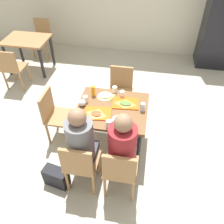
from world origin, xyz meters
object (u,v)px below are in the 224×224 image
(main_table, at_px, (112,114))
(handbag, at_px, (56,177))
(drink_fridge, at_px, (221,23))
(paper_plate_center, at_px, (105,96))
(chair_far_side, at_px, (121,88))
(background_chair_near, at_px, (12,66))
(pizza_slice_b, at_px, (125,103))
(plastic_cup_b, at_px, (109,124))
(person_in_red, at_px, (81,141))
(tray_red_far, at_px, (126,103))
(background_chair_far, at_px, (42,35))
(tray_red_near, at_px, (97,113))
(pizza_slice_c, at_px, (107,96))
(soda_can, at_px, (143,107))
(plastic_cup_a, at_px, (115,90))
(chair_near_left, at_px, (80,164))
(chair_near_right, at_px, (120,170))
(chair_left_end, at_px, (54,113))
(pizza_slice_a, at_px, (96,114))
(person_in_brown_jacket, at_px, (122,147))
(plastic_cup_d, at_px, (122,94))
(paper_plate_near_edge, at_px, (120,121))
(plastic_cup_c, at_px, (86,99))
(background_table, at_px, (27,44))
(condiment_bottle, at_px, (93,91))
(foil_bundle, at_px, (82,103))

(main_table, height_order, handbag, main_table)
(drink_fridge, bearing_deg, paper_plate_center, -126.92)
(chair_far_side, relative_size, background_chair_near, 1.00)
(pizza_slice_b, relative_size, drink_fridge, 0.12)
(plastic_cup_b, bearing_deg, person_in_red, -130.91)
(tray_red_far, relative_size, background_chair_far, 0.43)
(tray_red_near, relative_size, pizza_slice_b, 1.56)
(person_in_red, xyz_separation_m, paper_plate_center, (0.10, 0.90, -0.01))
(paper_plate_center, bearing_deg, background_chair_near, 155.96)
(plastic_cup_b, bearing_deg, tray_red_far, 73.41)
(main_table, relative_size, plastic_cup_b, 9.70)
(pizza_slice_c, relative_size, soda_can, 2.09)
(background_chair_far, bearing_deg, tray_red_near, -54.14)
(plastic_cup_b, height_order, soda_can, soda_can)
(main_table, xyz_separation_m, plastic_cup_a, (-0.02, 0.36, 0.15))
(chair_near_left, relative_size, chair_far_side, 1.00)
(chair_near_right, bearing_deg, soda_can, 78.44)
(pizza_slice_b, xyz_separation_m, soda_can, (0.24, -0.08, 0.04))
(chair_left_end, height_order, pizza_slice_a, chair_left_end)
(person_in_brown_jacket, xyz_separation_m, plastic_cup_d, (-0.15, 0.94, 0.03))
(paper_plate_near_edge, xyz_separation_m, pizza_slice_b, (0.02, 0.33, 0.02))
(plastic_cup_b, xyz_separation_m, plastic_cup_c, (-0.41, 0.42, 0.00))
(tray_red_far, distance_m, background_chair_near, 2.54)
(main_table, bearing_deg, pizza_slice_c, 117.58)
(chair_left_end, distance_m, background_chair_far, 2.90)
(person_in_red, relative_size, plastic_cup_d, 12.51)
(tray_red_near, xyz_separation_m, pizza_slice_a, (-0.01, -0.03, 0.02))
(main_table, distance_m, tray_red_far, 0.24)
(chair_near_right, xyz_separation_m, chair_far_side, (-0.24, 1.62, 0.00))
(main_table, xyz_separation_m, handbag, (-0.59, -0.82, -0.48))
(chair_near_right, height_order, plastic_cup_b, chair_near_right)
(main_table, height_order, background_table, same)
(plastic_cup_c, bearing_deg, paper_plate_center, 35.01)
(paper_plate_center, relative_size, plastic_cup_a, 2.20)
(chair_near_left, bearing_deg, pizza_slice_a, 84.22)
(condiment_bottle, height_order, drink_fridge, drink_fridge)
(chair_far_side, bearing_deg, plastic_cup_a, -93.10)
(plastic_cup_c, bearing_deg, background_chair_far, 124.89)
(condiment_bottle, bearing_deg, chair_near_right, -61.85)
(person_in_brown_jacket, xyz_separation_m, paper_plate_near_edge, (-0.10, 0.44, -0.01))
(foil_bundle, bearing_deg, person_in_brown_jacket, -44.68)
(pizza_slice_c, bearing_deg, chair_near_right, -70.81)
(foil_bundle, bearing_deg, main_table, 2.95)
(person_in_brown_jacket, bearing_deg, background_chair_near, 143.12)
(pizza_slice_a, xyz_separation_m, plastic_cup_c, (-0.21, 0.24, 0.03))
(tray_red_near, xyz_separation_m, pizza_slice_b, (0.34, 0.25, 0.02))
(chair_left_end, relative_size, background_chair_far, 1.00)
(chair_far_side, bearing_deg, pizza_slice_a, -100.26)
(foil_bundle, bearing_deg, background_chair_far, 123.64)
(chair_near_left, xyz_separation_m, paper_plate_center, (0.10, 1.04, 0.23))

